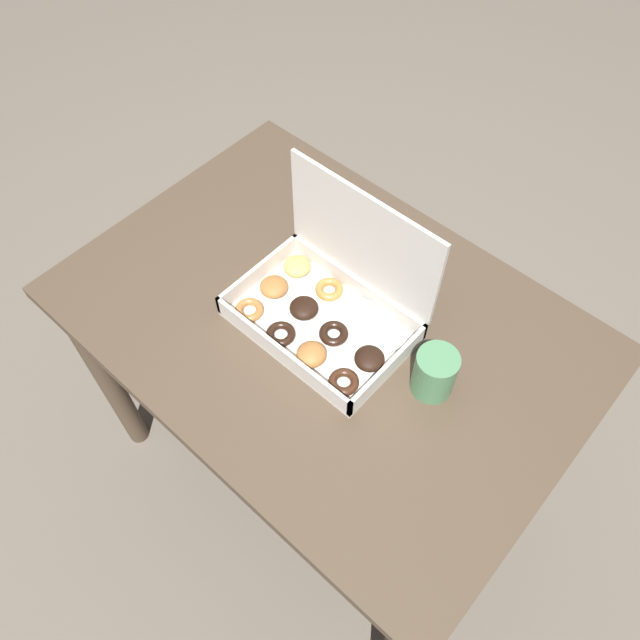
{
  "coord_description": "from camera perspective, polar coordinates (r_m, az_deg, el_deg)",
  "views": [
    {
      "loc": [
        0.47,
        -0.53,
        1.76
      ],
      "look_at": [
        0.01,
        -0.02,
        0.76
      ],
      "focal_mm": 35.0,
      "sensor_mm": 36.0,
      "label": 1
    }
  ],
  "objects": [
    {
      "name": "donut_box",
      "position": [
        1.2,
        0.92,
        1.78
      ],
      "size": [
        0.35,
        0.23,
        0.27
      ],
      "color": "silver",
      "rests_on": "dining_table"
    },
    {
      "name": "dining_table",
      "position": [
        1.34,
        0.45,
        -2.72
      ],
      "size": [
        1.04,
        0.73,
        0.74
      ],
      "color": "#4C3D2D",
      "rests_on": "ground_plane"
    },
    {
      "name": "coffee_mug",
      "position": [
        1.14,
        10.44,
        -4.73
      ],
      "size": [
        0.08,
        0.08,
        0.1
      ],
      "color": "#4C8456",
      "rests_on": "dining_table"
    },
    {
      "name": "ground_plane",
      "position": [
        1.9,
        0.33,
        -12.59
      ],
      "size": [
        8.0,
        8.0,
        0.0
      ],
      "primitive_type": "plane",
      "color": "#6B6054"
    }
  ]
}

